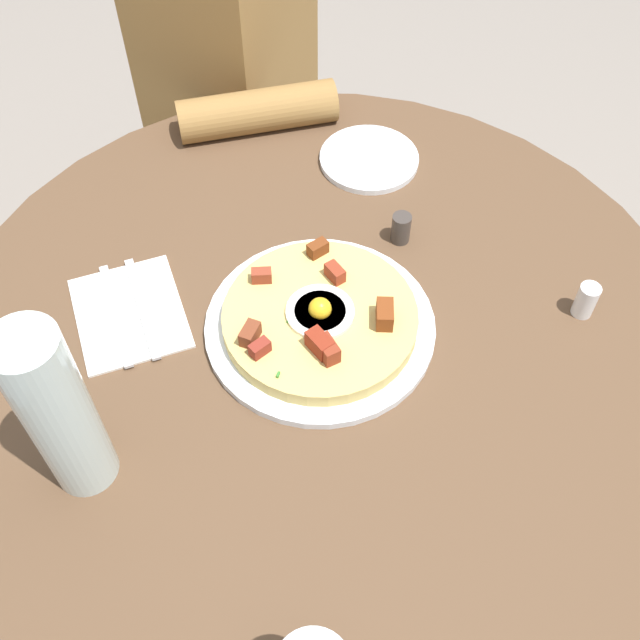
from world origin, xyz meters
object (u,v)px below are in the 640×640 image
Objects in this scene: person_seated at (240,123)px; pizza_plate at (320,327)px; bread_plate at (369,159)px; water_bottle at (59,413)px; salt_shaker at (586,300)px; pepper_shaker at (401,228)px; dining_table at (320,395)px; knife at (142,307)px; breakfast_pizza at (320,318)px; fork at (116,315)px.

person_seated is 0.74m from pizza_plate.
person_seated reaches higher than bread_plate.
bread_plate is 0.65m from water_bottle.
salt_shaker reaches higher than pepper_shaker.
water_bottle reaches higher than dining_table.
water_bottle is (0.28, -0.19, 0.29)m from dining_table.
water_bottle is (0.23, 0.04, 0.12)m from knife.
pizza_plate reaches higher than knife.
person_seated is at bearing -123.52° from salt_shaker.
pizza_plate is 1.93× the size of bread_plate.
breakfast_pizza is at bearing 144.97° from water_bottle.
breakfast_pizza is 1.43× the size of knife.
pizza_plate is 0.36m from salt_shaker.
knife is (0.39, -0.21, 0.00)m from bread_plate.
bread_plate is (-0.34, -0.03, -0.02)m from breakfast_pizza.
water_bottle reaches higher than pizza_plate.
pizza_plate is at bearing -67.00° from salt_shaker.
water_bottle reaches higher than knife.
water_bottle is (0.28, -0.19, 0.10)m from breakfast_pizza.
pepper_shaker is at bearing 163.04° from breakfast_pizza.
fork is 3.52× the size of salt_shaker.
breakfast_pizza is 5.02× the size of salt_shaker.
water_bottle is at bearing -14.72° from bread_plate.
salt_shaker is 0.27m from pepper_shaker.
bread_plate is at bearing -149.11° from pepper_shaker.
dining_table is 3.37× the size of pizza_plate.
knife is 0.60m from salt_shaker.
pizza_plate reaches higher than bread_plate.
fork is 0.42m from pepper_shaker.
person_seated is at bearing 153.52° from knife.
salt_shaker is at bearing 78.60° from pepper_shaker.
person_seated is 24.56× the size of pepper_shaker.
dining_table is 0.30m from knife.
bread_plate is at bearing -174.87° from breakfast_pizza.
fork is (0.41, -0.24, 0.00)m from bread_plate.
dining_table is at bearing -167.96° from breakfast_pizza.
person_seated is at bearing -168.32° from water_bottle.
knife is (0.65, 0.14, 0.21)m from person_seated.
dining_table is at bearing 62.43° from knife.
bread_plate is (-0.34, -0.03, -0.00)m from pizza_plate.
bread_plate is (0.26, 0.35, 0.21)m from person_seated.
pizza_plate is at bearing 145.09° from water_bottle.
breakfast_pizza is at bearing 61.92° from knife.
salt_shaker is at bearing 60.25° from bread_plate.
pepper_shaker reaches higher than pizza_plate.
dining_table is at bearing -67.18° from salt_shaker.
dining_table is 0.28m from pepper_shaker.
breakfast_pizza is (0.00, 0.00, 0.02)m from pizza_plate.
dining_table is at bearing 145.24° from water_bottle.
person_seated is 0.71m from fork.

